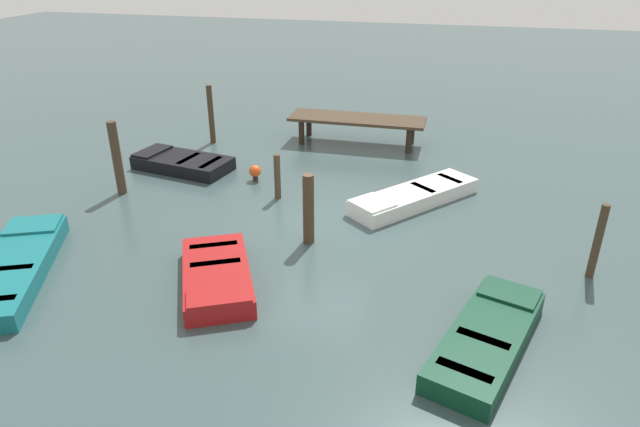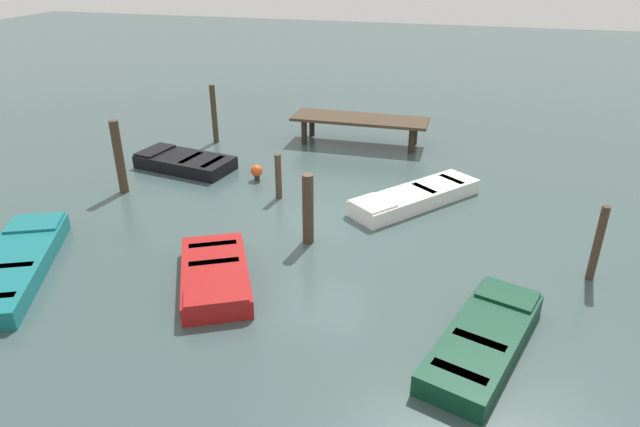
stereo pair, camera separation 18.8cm
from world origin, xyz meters
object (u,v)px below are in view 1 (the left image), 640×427
at_px(mooring_piling_mid_right, 277,177).
at_px(rowboat_red, 217,276).
at_px(rowboat_black, 182,163).
at_px(rowboat_teal, 14,267).
at_px(mooring_piling_near_left, 211,114).
at_px(mooring_piling_center, 117,158).
at_px(marker_buoy, 255,172).
at_px(rowboat_dark_green, 487,338).
at_px(mooring_piling_near_right, 308,209).
at_px(dock_segment, 357,121).
at_px(mooring_piling_far_right, 598,242).
at_px(rowboat_white, 414,196).

bearing_deg(mooring_piling_mid_right, rowboat_red, -87.81).
bearing_deg(rowboat_black, rowboat_teal, 95.26).
bearing_deg(rowboat_red, mooring_piling_near_left, 177.71).
xyz_separation_m(mooring_piling_near_left, mooring_piling_center, (-0.64, -4.80, 0.02)).
bearing_deg(marker_buoy, rowboat_dark_green, -43.15).
bearing_deg(mooring_piling_near_right, rowboat_black, 145.00).
xyz_separation_m(mooring_piling_mid_right, mooring_piling_center, (-4.42, -0.79, 0.41)).
bearing_deg(mooring_piling_near_left, mooring_piling_center, -97.58).
height_order(dock_segment, rowboat_teal, dock_segment).
relative_size(rowboat_teal, rowboat_red, 1.37).
distance_m(mooring_piling_center, marker_buoy, 3.90).
bearing_deg(mooring_piling_mid_right, marker_buoy, 135.35).
relative_size(mooring_piling_center, mooring_piling_near_right, 1.22).
bearing_deg(mooring_piling_near_right, mooring_piling_near_left, 130.32).
distance_m(rowboat_black, marker_buoy, 2.58).
bearing_deg(marker_buoy, rowboat_red, -77.45).
bearing_deg(mooring_piling_near_right, rowboat_teal, -151.85).
height_order(mooring_piling_near_left, mooring_piling_far_right, mooring_piling_near_left).
bearing_deg(mooring_piling_far_right, rowboat_white, 145.47).
xyz_separation_m(dock_segment, mooring_piling_center, (-5.62, -5.99, 0.23)).
xyz_separation_m(rowboat_dark_green, mooring_piling_mid_right, (-5.60, 5.20, 0.42)).
distance_m(rowboat_black, mooring_piling_near_left, 2.77).
xyz_separation_m(rowboat_black, mooring_piling_near_left, (-0.16, 2.65, 0.81)).
relative_size(rowboat_black, marker_buoy, 6.70).
bearing_deg(mooring_piling_near_right, mooring_piling_mid_right, 124.20).
bearing_deg(mooring_piling_center, rowboat_black, 69.63).
xyz_separation_m(mooring_piling_mid_right, marker_buoy, (-1.07, 1.05, -0.35)).
relative_size(rowboat_red, mooring_piling_near_left, 1.54).
xyz_separation_m(rowboat_red, mooring_piling_near_right, (1.35, 2.27, 0.65)).
bearing_deg(rowboat_dark_green, marker_buoy, 64.88).
bearing_deg(mooring_piling_near_right, rowboat_white, 52.32).
bearing_deg(mooring_piling_mid_right, mooring_piling_near_right, -55.80).
bearing_deg(mooring_piling_near_left, mooring_piling_near_right, -49.68).
relative_size(rowboat_black, rowboat_red, 1.02).
height_order(dock_segment, mooring_piling_mid_right, mooring_piling_mid_right).
bearing_deg(mooring_piling_far_right, marker_buoy, 159.76).
distance_m(rowboat_black, mooring_piling_far_right, 11.94).
bearing_deg(marker_buoy, mooring_piling_far_right, -20.24).
bearing_deg(rowboat_dark_green, rowboat_black, 72.61).
distance_m(rowboat_teal, mooring_piling_far_right, 12.32).
distance_m(rowboat_red, mooring_piling_mid_right, 4.54).
relative_size(rowboat_teal, mooring_piling_center, 2.07).
distance_m(rowboat_teal, mooring_piling_mid_right, 6.73).
xyz_separation_m(mooring_piling_far_right, marker_buoy, (-8.83, 3.26, -0.56)).
height_order(rowboat_teal, rowboat_white, same).
bearing_deg(mooring_piling_near_left, rowboat_teal, -92.30).
bearing_deg(mooring_piling_mid_right, dock_segment, 77.05).
relative_size(rowboat_dark_green, mooring_piling_near_right, 2.07).
bearing_deg(rowboat_red, marker_buoy, 165.37).
bearing_deg(dock_segment, rowboat_red, -96.53).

